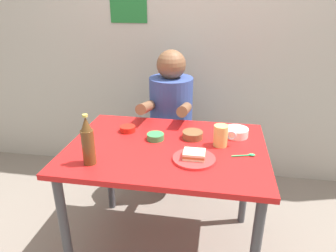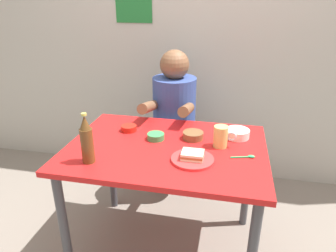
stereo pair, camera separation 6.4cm
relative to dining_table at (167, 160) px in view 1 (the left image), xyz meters
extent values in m
plane|color=slate|center=(0.00, 0.00, -0.65)|extent=(6.00, 6.00, 0.00)
cube|color=#ADA89E|center=(0.00, 1.05, 0.65)|extent=(4.40, 0.08, 2.60)
cube|color=red|center=(0.00, 0.00, 0.08)|extent=(1.10, 0.80, 0.03)
cylinder|color=#3F3F44|center=(-0.49, -0.34, -0.29)|extent=(0.05, 0.05, 0.71)
cylinder|color=#3F3F44|center=(-0.49, 0.34, -0.29)|extent=(0.05, 0.05, 0.71)
cylinder|color=#3F3F44|center=(0.49, 0.34, -0.29)|extent=(0.05, 0.05, 0.71)
cylinder|color=#4C4C51|center=(-0.08, 0.63, -0.44)|extent=(0.08, 0.08, 0.41)
cylinder|color=maroon|center=(-0.08, 0.63, -0.22)|extent=(0.34, 0.34, 0.04)
cylinder|color=#33478C|center=(-0.08, 0.63, 0.06)|extent=(0.32, 0.32, 0.52)
sphere|color=brown|center=(-0.08, 0.63, 0.42)|extent=(0.21, 0.21, 0.21)
cylinder|color=brown|center=(-0.21, 0.38, 0.18)|extent=(0.07, 0.31, 0.14)
cylinder|color=brown|center=(0.05, 0.38, 0.18)|extent=(0.07, 0.31, 0.14)
cylinder|color=red|center=(0.17, -0.13, 0.10)|extent=(0.22, 0.22, 0.01)
cube|color=beige|center=(0.17, -0.13, 0.11)|extent=(0.11, 0.09, 0.01)
cube|color=#9E592D|center=(0.17, -0.13, 0.13)|extent=(0.11, 0.09, 0.01)
cube|color=beige|center=(0.17, -0.13, 0.14)|extent=(0.11, 0.09, 0.01)
cylinder|color=#D1BC66|center=(0.30, 0.06, 0.15)|extent=(0.08, 0.08, 0.12)
torus|color=silver|center=(0.35, 0.06, 0.16)|extent=(0.06, 0.01, 0.06)
cylinder|color=#593819|center=(-0.34, -0.25, 0.18)|extent=(0.06, 0.06, 0.18)
cone|color=#593819|center=(-0.34, -0.25, 0.31)|extent=(0.05, 0.05, 0.07)
cylinder|color=#BFB74C|center=(-0.34, -0.25, 0.35)|extent=(0.03, 0.03, 0.01)
cylinder|color=silver|center=(0.39, 0.20, 0.12)|extent=(0.14, 0.14, 0.05)
cylinder|color=tan|center=(0.39, 0.20, 0.13)|extent=(0.11, 0.11, 0.02)
cylinder|color=#388C4C|center=(-0.08, 0.07, 0.11)|extent=(0.10, 0.10, 0.03)
cylinder|color=#5B643A|center=(-0.08, 0.07, 0.12)|extent=(0.08, 0.08, 0.02)
cylinder|color=#B21E14|center=(-0.27, 0.16, 0.11)|extent=(0.10, 0.10, 0.03)
cylinder|color=maroon|center=(-0.27, 0.16, 0.12)|extent=(0.08, 0.08, 0.02)
cylinder|color=brown|center=(0.13, 0.12, 0.11)|extent=(0.12, 0.12, 0.04)
cylinder|color=brown|center=(0.13, 0.12, 0.12)|extent=(0.10, 0.10, 0.02)
cylinder|color=#26A559|center=(0.41, -0.05, 0.10)|extent=(0.11, 0.04, 0.01)
ellipsoid|color=#26A559|center=(0.46, -0.04, 0.10)|extent=(0.04, 0.02, 0.01)
camera|label=1|loc=(0.27, -1.51, 0.87)|focal=32.69mm
camera|label=2|loc=(0.33, -1.49, 0.87)|focal=32.69mm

